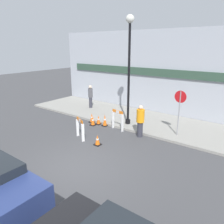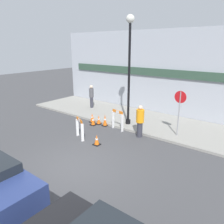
{
  "view_description": "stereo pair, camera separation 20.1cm",
  "coord_description": "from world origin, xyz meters",
  "px_view_note": "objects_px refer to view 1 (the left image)",
  "views": [
    {
      "loc": [
        5.5,
        -4.92,
        4.49
      ],
      "look_at": [
        -1.33,
        4.24,
        1.0
      ],
      "focal_mm": 35.0,
      "sensor_mm": 36.0,
      "label": 1
    },
    {
      "loc": [
        5.66,
        -4.8,
        4.49
      ],
      "look_at": [
        -1.33,
        4.24,
        1.0
      ],
      "focal_mm": 35.0,
      "sensor_mm": 36.0,
      "label": 2
    }
  ],
  "objects_px": {
    "streetlamp_post": "(129,58)",
    "person_pedestrian": "(90,96)",
    "stop_sign": "(180,106)",
    "person_worker": "(140,120)"
  },
  "relations": [
    {
      "from": "streetlamp_post",
      "to": "person_worker",
      "type": "relative_size",
      "value": 3.53
    },
    {
      "from": "streetlamp_post",
      "to": "person_pedestrian",
      "type": "height_order",
      "value": "streetlamp_post"
    },
    {
      "from": "streetlamp_post",
      "to": "stop_sign",
      "type": "xyz_separation_m",
      "value": [
        2.94,
        0.08,
        -2.21
      ]
    },
    {
      "from": "streetlamp_post",
      "to": "person_pedestrian",
      "type": "bearing_deg",
      "value": 162.74
    },
    {
      "from": "stop_sign",
      "to": "person_pedestrian",
      "type": "distance_m",
      "value": 7.1
    },
    {
      "from": "streetlamp_post",
      "to": "stop_sign",
      "type": "bearing_deg",
      "value": 1.53
    },
    {
      "from": "stop_sign",
      "to": "person_worker",
      "type": "xyz_separation_m",
      "value": [
        -1.55,
        -1.09,
        -0.77
      ]
    },
    {
      "from": "person_worker",
      "to": "stop_sign",
      "type": "bearing_deg",
      "value": -161.21
    },
    {
      "from": "stop_sign",
      "to": "person_pedestrian",
      "type": "relative_size",
      "value": 1.39
    },
    {
      "from": "person_worker",
      "to": "person_pedestrian",
      "type": "relative_size",
      "value": 1.01
    }
  ]
}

